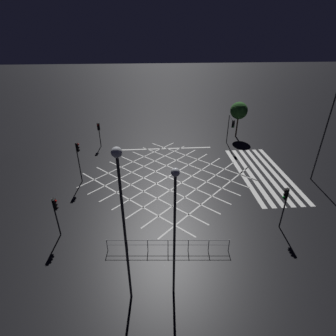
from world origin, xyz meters
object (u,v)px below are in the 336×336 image
object	(u,v)px
traffic_light_sw_cross	(285,200)
traffic_light_ne_main	(99,130)
traffic_light_se_main	(231,125)
street_tree_near	(239,111)
traffic_light_nw_cross	(56,210)
street_lamp_far	(175,221)
street_lamp_west	(122,207)
traffic_light_median_north	(78,154)
street_lamp_east	(328,121)

from	to	relation	value
traffic_light_sw_cross	traffic_light_ne_main	xyz separation A→B (m)	(17.49, 16.84, -0.28)
traffic_light_sw_cross	traffic_light_se_main	bearing A→B (deg)	-91.92
street_tree_near	traffic_light_nw_cross	bearing A→B (deg)	134.44
traffic_light_nw_cross	street_lamp_far	size ratio (longest dim) A/B	0.39
traffic_light_nw_cross	street_lamp_west	bearing A→B (deg)	-45.49
traffic_light_ne_main	street_lamp_far	distance (m)	24.25
street_tree_near	traffic_light_sw_cross	bearing A→B (deg)	172.66
traffic_light_nw_cross	street_lamp_west	distance (m)	9.17
traffic_light_ne_main	street_lamp_west	world-z (taller)	street_lamp_west
street_tree_near	traffic_light_ne_main	bearing A→B (deg)	96.91
traffic_light_sw_cross	traffic_light_ne_main	bearing A→B (deg)	-46.08
street_lamp_far	street_tree_near	world-z (taller)	street_lamp_far
traffic_light_ne_main	traffic_light_median_north	distance (m)	9.08
street_lamp_west	traffic_light_sw_cross	bearing A→B (deg)	-64.97
traffic_light_nw_cross	street_lamp_east	world-z (taller)	street_lamp_east
traffic_light_nw_cross	street_tree_near	xyz separation A→B (m)	(19.47, -19.86, 1.44)
traffic_light_sw_cross	street_lamp_east	size ratio (longest dim) A/B	0.36
street_lamp_far	street_tree_near	bearing A→B (deg)	-24.79
traffic_light_sw_cross	street_lamp_east	world-z (taller)	street_lamp_east
street_lamp_west	traffic_light_nw_cross	bearing A→B (deg)	44.51
street_tree_near	street_lamp_far	bearing A→B (deg)	155.21
traffic_light_sw_cross	traffic_light_se_main	size ratio (longest dim) A/B	0.93
traffic_light_sw_cross	street_lamp_east	distance (m)	10.58
street_lamp_far	traffic_light_ne_main	bearing A→B (deg)	18.95
traffic_light_sw_cross	street_lamp_far	world-z (taller)	street_lamp_far
traffic_light_ne_main	street_lamp_far	size ratio (longest dim) A/B	0.38
traffic_light_se_main	street_tree_near	size ratio (longest dim) A/B	0.78
traffic_light_nw_cross	street_lamp_east	distance (m)	25.40
traffic_light_nw_cross	street_lamp_east	xyz separation A→B (m)	(6.75, -24.16, 4.00)
traffic_light_se_main	traffic_light_nw_cross	bearing A→B (deg)	-47.97
traffic_light_nw_cross	street_lamp_far	bearing A→B (deg)	-34.22
traffic_light_sw_cross	traffic_light_median_north	size ratio (longest dim) A/B	0.84
traffic_light_se_main	traffic_light_median_north	size ratio (longest dim) A/B	0.90
street_lamp_east	traffic_light_se_main	bearing A→B (deg)	34.00
traffic_light_sw_cross	traffic_light_ne_main	size ratio (longest dim) A/B	1.12
traffic_light_se_main	street_lamp_west	bearing A→B (deg)	-29.06
traffic_light_median_north	street_tree_near	bearing A→B (deg)	29.76
street_lamp_east	street_lamp_far	xyz separation A→B (m)	(-12.37, 15.89, -0.90)
traffic_light_nw_cross	traffic_light_ne_main	xyz separation A→B (m)	(17.12, -0.46, -0.06)
traffic_light_sw_cross	street_lamp_far	size ratio (longest dim) A/B	0.43
traffic_light_sw_cross	street_tree_near	distance (m)	20.04
traffic_light_ne_main	traffic_light_se_main	size ratio (longest dim) A/B	0.83
traffic_light_median_north	street_lamp_far	size ratio (longest dim) A/B	0.51
traffic_light_se_main	street_lamp_east	world-z (taller)	street_lamp_east
traffic_light_nw_cross	street_tree_near	world-z (taller)	street_tree_near
traffic_light_se_main	street_lamp_east	distance (m)	11.82
traffic_light_se_main	street_lamp_east	bearing A→B (deg)	34.00
traffic_light_sw_cross	traffic_light_nw_cross	bearing A→B (deg)	-1.22
traffic_light_nw_cross	street_lamp_far	xyz separation A→B (m)	(-5.62, -8.27, 3.10)
traffic_light_ne_main	street_tree_near	size ratio (longest dim) A/B	0.65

